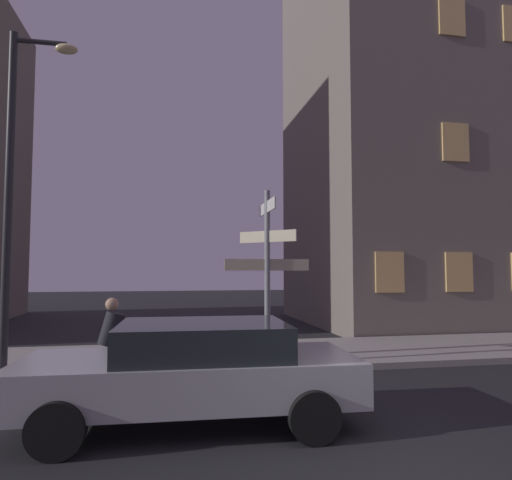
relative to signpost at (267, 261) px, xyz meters
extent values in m
cube|color=#9E9991|center=(0.18, 1.37, -2.19)|extent=(40.00, 3.47, 0.14)
cylinder|color=gray|center=(0.00, 0.00, -0.32)|extent=(0.12, 0.12, 3.61)
cube|color=white|center=(0.00, 0.00, 1.14)|extent=(0.03, 1.51, 0.24)
cube|color=beige|center=(0.00, 0.00, 0.51)|extent=(1.01, 1.01, 0.24)
cube|color=beige|center=(0.00, 0.00, -0.08)|extent=(1.80, 0.03, 0.24)
cylinder|color=#2D2D30|center=(-5.13, 0.28, 1.22)|extent=(0.16, 0.16, 6.69)
cylinder|color=#2D2D30|center=(-4.63, 0.28, 4.42)|extent=(1.00, 0.10, 0.10)
ellipsoid|color=#F9E099|center=(-4.13, 0.28, 4.32)|extent=(0.44, 0.28, 0.20)
cube|color=#B7B7BC|center=(-1.72, -2.99, -1.63)|extent=(4.53, 1.96, 0.57)
cube|color=#23282D|center=(-1.55, -3.00, -1.12)|extent=(2.31, 1.74, 0.45)
cylinder|color=black|center=(-3.22, -3.84, -1.94)|extent=(0.65, 0.24, 0.64)
cylinder|color=black|center=(-3.16, -2.04, -1.94)|extent=(0.65, 0.24, 0.64)
cylinder|color=black|center=(-0.28, -3.94, -1.94)|extent=(0.65, 0.24, 0.64)
cylinder|color=black|center=(-0.21, -2.14, -1.94)|extent=(0.65, 0.24, 0.64)
sphere|color=#F9EFCC|center=(-3.95, -2.30, -1.63)|extent=(0.16, 0.16, 0.16)
torus|color=black|center=(-2.31, -1.16, -1.90)|extent=(0.72, 0.14, 0.72)
torus|color=black|center=(-3.41, -1.29, -1.90)|extent=(0.72, 0.14, 0.72)
cylinder|color=red|center=(-2.86, -1.23, -1.65)|extent=(1.00, 0.16, 0.04)
cylinder|color=#26262D|center=(-2.96, -1.24, -1.18)|extent=(0.49, 0.37, 0.61)
sphere|color=tan|center=(-2.96, -1.24, -0.76)|extent=(0.22, 0.22, 0.22)
cylinder|color=black|center=(-2.92, -1.14, -1.68)|extent=(0.35, 0.16, 0.55)
cylinder|color=black|center=(-2.90, -1.32, -1.68)|extent=(0.35, 0.16, 0.55)
cube|color=slate|center=(8.93, 7.27, 7.26)|extent=(11.39, 8.19, 19.05)
cube|color=#F2C672|center=(4.38, 3.15, -0.26)|extent=(0.90, 0.06, 1.20)
cube|color=#F2C672|center=(6.65, 3.15, -0.26)|extent=(0.90, 0.06, 1.20)
cube|color=#F2C672|center=(6.65, 3.15, 3.75)|extent=(0.90, 0.06, 1.20)
cube|color=#F2C672|center=(6.65, 3.15, 7.76)|extent=(0.90, 0.06, 1.20)
camera|label=1|loc=(-2.01, -9.31, -0.16)|focal=31.92mm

